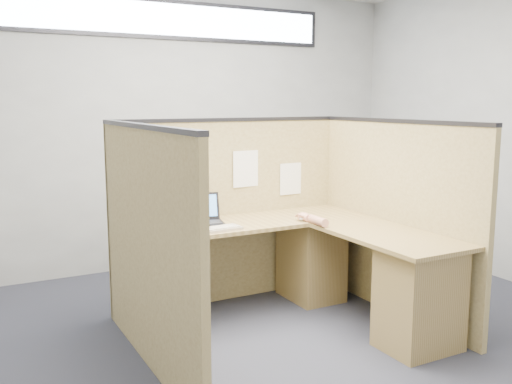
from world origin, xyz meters
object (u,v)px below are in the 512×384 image
l_desk (294,272)px  mouse (303,218)px  keyboard (215,229)px  laptop (200,216)px

l_desk → mouse: bearing=43.8°
keyboard → laptop: bearing=84.1°
laptop → mouse: (0.75, -0.30, -0.03)m
laptop → mouse: size_ratio=3.60×
laptop → mouse: 0.81m
laptop → keyboard: bearing=-79.6°
l_desk → laptop: size_ratio=5.53×
l_desk → keyboard: bearing=161.3°
l_desk → keyboard: size_ratio=4.76×
l_desk → laptop: bearing=138.0°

